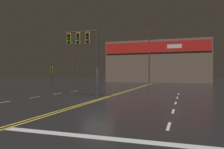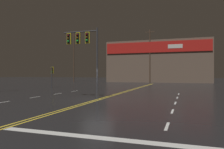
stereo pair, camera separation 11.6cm
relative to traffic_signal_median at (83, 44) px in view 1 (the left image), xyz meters
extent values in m
plane|color=black|center=(1.76, -0.94, -4.65)|extent=(200.00, 200.00, 0.00)
cube|color=gold|center=(1.61, -0.94, -4.64)|extent=(0.12, 60.00, 0.01)
cube|color=gold|center=(1.91, -0.94, -4.64)|extent=(0.12, 60.00, 0.01)
cube|color=silver|center=(-4.17, -4.54, -4.64)|extent=(0.12, 1.40, 0.01)
cube|color=silver|center=(-4.17, -0.94, -4.64)|extent=(0.12, 1.40, 0.01)
cube|color=silver|center=(-4.17, 2.66, -4.64)|extent=(0.12, 1.40, 0.01)
cube|color=silver|center=(-4.17, 6.26, -4.64)|extent=(0.12, 1.40, 0.01)
cube|color=silver|center=(7.70, -8.14, -4.64)|extent=(0.12, 1.40, 0.01)
cube|color=silver|center=(7.70, -4.54, -4.64)|extent=(0.12, 1.40, 0.01)
cube|color=silver|center=(7.70, -0.94, -4.64)|extent=(0.12, 1.40, 0.01)
cube|color=silver|center=(7.70, 2.66, -4.64)|extent=(0.12, 1.40, 0.01)
cube|color=silver|center=(7.70, 6.26, -4.64)|extent=(0.12, 1.40, 0.01)
cube|color=silver|center=(7.70, -10.43, -4.64)|extent=(11.40, 0.40, 0.01)
cylinder|color=#38383D|center=(1.33, 0.02, -1.67)|extent=(0.14, 0.14, 5.95)
cylinder|color=#38383D|center=(-0.24, 0.02, 1.05)|extent=(3.13, 0.10, 0.10)
cube|color=black|center=(0.43, 0.02, 0.51)|extent=(0.28, 0.24, 0.84)
cube|color=gold|center=(0.43, 0.02, 0.51)|extent=(0.42, 0.08, 0.99)
sphere|color=#500705|center=(0.43, -0.14, 0.76)|extent=(0.17, 0.17, 0.17)
sphere|color=#543707|center=(0.43, -0.14, 0.51)|extent=(0.17, 0.17, 0.17)
sphere|color=green|center=(0.43, -0.14, 0.26)|extent=(0.17, 0.17, 0.17)
cube|color=black|center=(-0.46, 0.02, 0.51)|extent=(0.28, 0.24, 0.84)
cube|color=gold|center=(-0.46, 0.02, 0.51)|extent=(0.42, 0.08, 0.99)
sphere|color=#500705|center=(-0.46, -0.14, 0.76)|extent=(0.17, 0.17, 0.17)
sphere|color=#543707|center=(-0.46, -0.14, 0.51)|extent=(0.17, 0.17, 0.17)
sphere|color=green|center=(-0.46, -0.14, 0.26)|extent=(0.17, 0.17, 0.17)
cube|color=black|center=(-1.36, 0.02, 0.51)|extent=(0.28, 0.24, 0.84)
cube|color=gold|center=(-1.36, 0.02, 0.51)|extent=(0.42, 0.08, 0.99)
sphere|color=#500705|center=(-1.36, -0.14, 0.76)|extent=(0.17, 0.17, 0.17)
sphere|color=#543707|center=(-1.36, -0.14, 0.51)|extent=(0.17, 0.17, 0.17)
sphere|color=green|center=(-1.36, -0.14, 0.26)|extent=(0.17, 0.17, 0.17)
cylinder|color=#38383D|center=(-10.71, 11.15, -3.10)|extent=(0.13, 0.13, 3.09)
cube|color=black|center=(-10.71, 11.33, -2.03)|extent=(0.28, 0.24, 0.84)
cube|color=gold|center=(-10.71, 11.33, -2.03)|extent=(0.42, 0.08, 0.99)
sphere|color=#500705|center=(-10.71, 11.17, -1.78)|extent=(0.17, 0.17, 0.17)
sphere|color=#543707|center=(-10.71, 11.17, -2.03)|extent=(0.17, 0.17, 0.17)
sphere|color=green|center=(-10.71, 11.17, -2.28)|extent=(0.17, 0.17, 0.17)
cube|color=brown|center=(1.76, 39.71, 0.40)|extent=(24.79, 10.00, 10.10)
cube|color=red|center=(1.76, 34.61, 3.69)|extent=(24.29, 0.20, 2.53)
cube|color=white|center=(6.10, 34.56, 3.69)|extent=(3.20, 0.16, 0.90)
cylinder|color=#4C3828|center=(-19.86, 34.66, 1.83)|extent=(0.26, 0.26, 12.95)
cube|color=#4C3828|center=(-19.86, 34.66, 7.70)|extent=(2.20, 0.12, 0.12)
cylinder|color=#4C3828|center=(0.34, 34.66, 1.64)|extent=(0.26, 0.26, 12.57)
cube|color=#4C3828|center=(0.34, 34.66, 7.32)|extent=(2.20, 0.12, 0.12)
camera|label=1|loc=(8.28, -16.98, -2.59)|focal=35.00mm
camera|label=2|loc=(8.39, -16.94, -2.59)|focal=35.00mm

